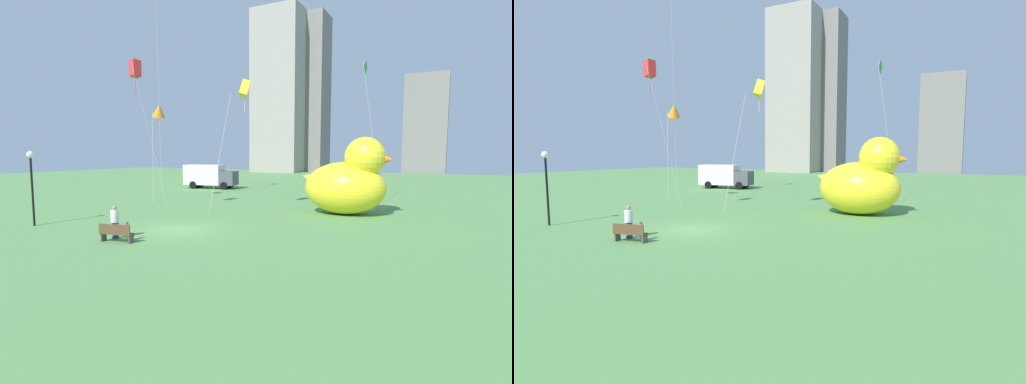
% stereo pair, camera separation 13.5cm
% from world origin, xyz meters
% --- Properties ---
extents(ground_plane, '(140.00, 140.00, 0.00)m').
position_xyz_m(ground_plane, '(0.00, 0.00, 0.00)').
color(ground_plane, '#598F4D').
extents(park_bench, '(1.76, 0.78, 0.90)m').
position_xyz_m(park_bench, '(-0.73, -3.74, 0.48)').
color(park_bench, brown).
rests_on(park_bench, ground).
extents(person_adult, '(0.41, 0.41, 1.68)m').
position_xyz_m(person_adult, '(-1.41, -3.16, 0.93)').
color(person_adult, '#38476B').
rests_on(person_adult, ground).
extents(person_child, '(0.24, 0.24, 0.97)m').
position_xyz_m(person_child, '(-0.47, -3.27, 0.54)').
color(person_child, silver).
rests_on(person_child, ground).
extents(giant_inflatable_duck, '(6.49, 4.17, 5.38)m').
position_xyz_m(giant_inflatable_duck, '(7.07, 9.78, 2.29)').
color(giant_inflatable_duck, yellow).
rests_on(giant_inflatable_duck, ground).
extents(lamppost, '(0.40, 0.40, 4.40)m').
position_xyz_m(lamppost, '(-8.35, -2.96, 3.17)').
color(lamppost, black).
rests_on(lamppost, ground).
extents(box_truck, '(6.69, 3.48, 2.85)m').
position_xyz_m(box_truck, '(-12.73, 21.72, 1.45)').
color(box_truck, white).
rests_on(box_truck, ground).
extents(city_skyline, '(44.90, 19.33, 35.81)m').
position_xyz_m(city_skyline, '(-17.93, 69.15, 16.64)').
color(city_skyline, '#9E938C').
rests_on(city_skyline, ground).
extents(kite_red, '(2.02, 2.87, 10.64)m').
position_xyz_m(kite_red, '(-6.07, 3.24, 9.97)').
color(kite_red, silver).
rests_on(kite_red, ground).
extents(kite_yellow, '(2.68, 3.94, 9.57)m').
position_xyz_m(kite_yellow, '(-0.03, 7.73, 8.85)').
color(kite_yellow, silver).
rests_on(kite_yellow, ground).
extents(kite_green, '(1.62, 2.22, 11.95)m').
position_xyz_m(kite_green, '(6.87, 15.70, 10.80)').
color(kite_green, silver).
rests_on(kite_green, ground).
extents(kite_orange, '(1.83, 1.80, 8.77)m').
position_xyz_m(kite_orange, '(-9.78, 9.67, 8.02)').
color(kite_orange, silver).
rests_on(kite_orange, ground).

